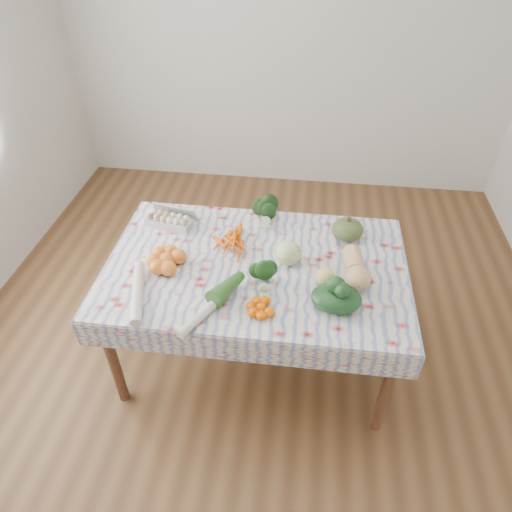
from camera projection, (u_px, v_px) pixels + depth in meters
ground at (256, 351)px, 3.01m from camera, size 4.50×4.50×0.00m
wall_back at (290, 33)px, 3.83m from camera, size 4.00×0.04×2.80m
dining_table at (256, 275)px, 2.57m from camera, size 1.60×1.00×0.75m
tablecloth at (256, 265)px, 2.52m from camera, size 1.66×1.06×0.01m
egg_carton at (169, 221)px, 2.77m from camera, size 0.30×0.17×0.08m
carrot_bunch at (232, 242)px, 2.63m from camera, size 0.27×0.25×0.05m
kale_bunch at (266, 213)px, 2.79m from camera, size 0.16×0.15×0.13m
kabocha_squash at (348, 229)px, 2.67m from camera, size 0.19×0.19×0.12m
cabbage at (289, 253)px, 2.48m from camera, size 0.18×0.18×0.14m
butternut_squash at (356, 267)px, 2.40m from camera, size 0.16×0.31×0.14m
orange_cluster at (167, 260)px, 2.48m from camera, size 0.33×0.33×0.09m
broccoli at (263, 280)px, 2.34m from camera, size 0.18×0.18×0.11m
mandarin_cluster at (261, 307)px, 2.23m from camera, size 0.22×0.22×0.05m
grapefruit at (325, 277)px, 2.36m from camera, size 0.12×0.12×0.10m
spinach_bag at (336, 298)px, 2.24m from camera, size 0.30×0.26×0.11m
daikon at (137, 296)px, 2.29m from camera, size 0.16×0.39×0.06m
leek at (212, 306)px, 2.24m from camera, size 0.26×0.43×0.05m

